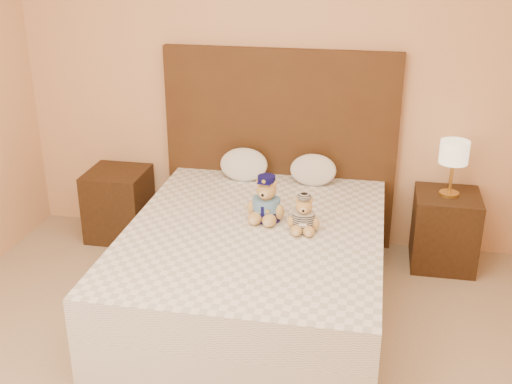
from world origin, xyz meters
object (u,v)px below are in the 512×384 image
Objects in this scene: nightstand_right at (445,230)px; lamp at (454,155)px; pillow_left at (244,163)px; nightstand_left at (119,204)px; teddy_prisoner at (304,214)px; teddy_police at (266,199)px; bed at (254,267)px; pillow_right at (313,169)px.

lamp is at bearing 180.00° from nightstand_right.
lamp is at bearing -1.15° from pillow_left.
pillow_left is (1.01, 0.03, 0.40)m from nightstand_left.
pillow_left reaches higher than teddy_prisoner.
teddy_police is 1.28× the size of teddy_prisoner.
nightstand_left is 2.56m from lamp.
bed is at bearing -147.38° from nightstand_right.
nightstand_right is at bearing -1.77° from pillow_right.
teddy_prisoner is 0.66× the size of pillow_left.
bed is 3.64× the size of nightstand_left.
teddy_police is 0.28m from teddy_prisoner.
teddy_police is at bearing -26.79° from nightstand_left.
nightstand_left is 1.52m from teddy_police.
pillow_left is at bearing 106.20° from bed.
pillow_right is (0.23, 0.69, -0.03)m from teddy_police.
pillow_right reaches higher than nightstand_right.
pillow_left is at bearing 180.00° from pillow_right.
pillow_left is (-1.49, 0.03, 0.40)m from nightstand_right.
teddy_prisoner is at bearing -55.80° from pillow_left.
bed is 6.64× the size of teddy_police.
nightstand_left is at bearing -178.88° from pillow_right.
bed is 1.48m from nightstand_right.
lamp is (2.50, 0.00, 0.57)m from nightstand_left.
nightstand_left is at bearing 150.06° from teddy_prisoner.
bed and nightstand_right have the same top height.
pillow_left reaches higher than nightstand_left.
pillow_right is at bearing 178.23° from nightstand_right.
bed is at bearing -178.84° from teddy_prisoner.
pillow_right reaches higher than teddy_prisoner.
teddy_police is 0.75m from pillow_left.
nightstand_right is at bearing 35.94° from teddy_prisoner.
nightstand_right is 1.38× the size of lamp.
teddy_police is at bearing 151.64° from teddy_prisoner.
nightstand_left is at bearing -178.30° from pillow_left.
pillow_left is (-1.49, 0.03, -0.17)m from lamp.
lamp is 0.99m from pillow_right.
lamp is 1.23m from teddy_prisoner.
teddy_prisoner is 0.97m from pillow_left.
nightstand_right is at bearing 0.00° from lamp.
bed is at bearing -32.62° from nightstand_left.
pillow_left reaches higher than bed.
teddy_police is at bearing 70.15° from bed.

